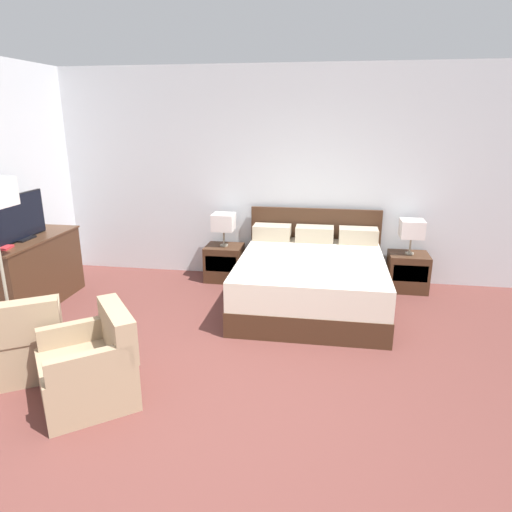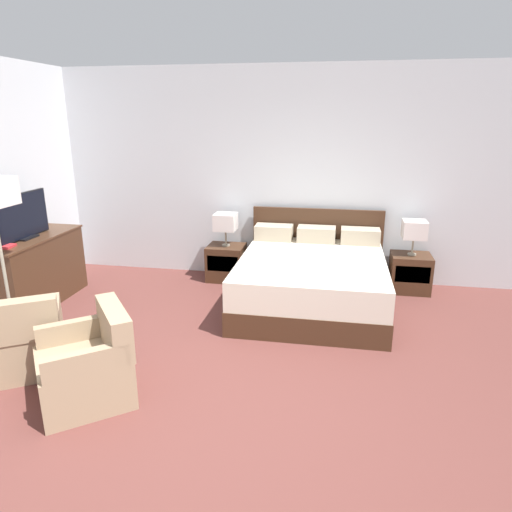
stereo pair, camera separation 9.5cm
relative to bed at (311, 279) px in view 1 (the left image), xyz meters
name	(u,v)px [view 1 (the left image)]	position (x,y,z in m)	size (l,w,h in m)	color
ground_plane	(220,420)	(-0.58, -2.37, -0.33)	(10.11, 10.11, 0.00)	brown
wall_back	(275,176)	(-0.58, 1.03, 1.11)	(7.29, 0.06, 2.88)	silver
bed	(311,279)	(0.00, 0.00, 0.00)	(1.78, 2.01, 1.02)	#422819
nightstand_left	(224,263)	(-1.25, 0.71, -0.08)	(0.51, 0.44, 0.49)	#422819
nightstand_right	(408,272)	(1.25, 0.71, -0.08)	(0.51, 0.44, 0.49)	#422819
table_lamp_left	(224,222)	(-1.25, 0.72, 0.50)	(0.29, 0.29, 0.45)	gray
table_lamp_right	(412,229)	(1.25, 0.72, 0.50)	(0.29, 0.29, 0.45)	gray
dresser	(31,271)	(-3.33, -0.56, 0.11)	(0.54, 1.43, 0.85)	#422819
tv	(20,218)	(-3.33, -0.62, 0.78)	(0.18, 0.85, 0.53)	black
book_red_cover	(1,248)	(-3.32, -1.01, 0.53)	(0.21, 0.17, 0.03)	#B7282D
armchair_by_window	(22,344)	(-2.47, -1.98, -0.04)	(0.94, 0.95, 0.76)	#9E8466
armchair_companion	(92,368)	(-1.65, -2.27, -0.04)	(0.96, 0.96, 0.76)	#9E8466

